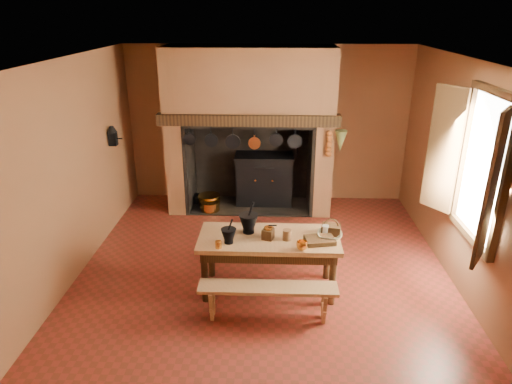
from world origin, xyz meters
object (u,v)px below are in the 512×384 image
(iron_range, at_px, (265,178))
(coffee_grinder, at_px, (268,233))
(wicker_basket, at_px, (331,229))
(bench_front, at_px, (268,294))
(mixing_bowl, at_px, (330,235))
(work_table, at_px, (269,245))

(iron_range, xyz_separation_m, coffee_grinder, (0.10, -2.83, 0.34))
(coffee_grinder, height_order, wicker_basket, wicker_basket)
(bench_front, height_order, coffee_grinder, coffee_grinder)
(coffee_grinder, height_order, mixing_bowl, coffee_grinder)
(work_table, relative_size, mixing_bowl, 5.72)
(iron_range, height_order, bench_front, iron_range)
(work_table, bearing_deg, bench_front, -90.00)
(wicker_basket, bearing_deg, iron_range, 118.93)
(work_table, bearing_deg, mixing_bowl, -0.53)
(iron_range, xyz_separation_m, mixing_bowl, (0.85, -2.79, 0.30))
(work_table, distance_m, bench_front, 0.68)
(bench_front, xyz_separation_m, wicker_basket, (0.76, 0.71, 0.49))
(work_table, xyz_separation_m, bench_front, (-0.00, -0.62, -0.30))
(coffee_grinder, bearing_deg, wicker_basket, 29.71)
(work_table, xyz_separation_m, wicker_basket, (0.76, 0.09, 0.19))
(work_table, xyz_separation_m, mixing_bowl, (0.74, -0.01, 0.16))
(wicker_basket, bearing_deg, bench_front, -126.28)
(bench_front, bearing_deg, mixing_bowl, 39.48)
(bench_front, relative_size, wicker_basket, 6.21)
(bench_front, relative_size, coffee_grinder, 7.93)
(iron_range, distance_m, coffee_grinder, 2.86)
(iron_range, relative_size, work_table, 0.93)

